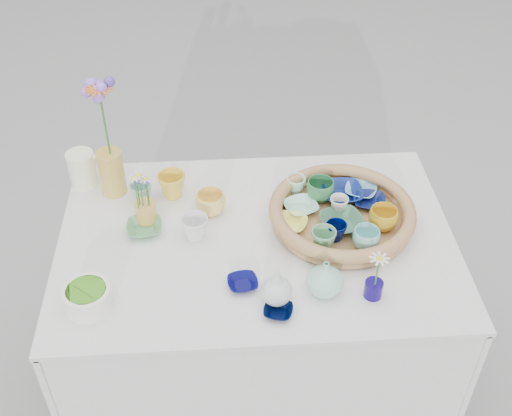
{
  "coord_description": "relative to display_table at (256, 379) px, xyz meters",
  "views": [
    {
      "loc": [
        -0.1,
        -1.5,
        2.16
      ],
      "look_at": [
        0.0,
        0.02,
        0.87
      ],
      "focal_mm": 45.0,
      "sensor_mm": 36.0,
      "label": 1
    }
  ],
  "objects": [
    {
      "name": "loose_ceramic_3",
      "position": [
        -0.19,
        0.01,
        0.81
      ],
      "size": [
        0.09,
        0.09,
        0.08
      ],
      "primitive_type": "imported",
      "rotation": [
        0.0,
        0.0,
        -0.01
      ],
      "color": "white",
      "rests_on": "display_table"
    },
    {
      "name": "tray_ceramic_7",
      "position": [
        0.28,
        0.09,
        0.81
      ],
      "size": [
        0.07,
        0.07,
        0.06
      ],
      "primitive_type": "imported",
      "rotation": [
        0.0,
        0.0,
        0.16
      ],
      "color": "silver",
      "rests_on": "wicker_tray"
    },
    {
      "name": "tray_ceramic_3",
      "position": [
        0.27,
        0.01,
        0.8
      ],
      "size": [
        0.16,
        0.16,
        0.03
      ],
      "primitive_type": "imported",
      "rotation": [
        0.0,
        0.0,
        0.23
      ],
      "color": "#3D7351",
      "rests_on": "wicker_tray"
    },
    {
      "name": "daisy_cup",
      "position": [
        -0.35,
        0.1,
        0.8
      ],
      "size": [
        0.09,
        0.09,
        0.07
      ],
      "primitive_type": "cylinder",
      "rotation": [
        0.0,
        0.0,
        0.33
      ],
      "color": "#EAAB4D",
      "rests_on": "display_table"
    },
    {
      "name": "fluted_bowl",
      "position": [
        -0.49,
        -0.26,
        0.8
      ],
      "size": [
        0.14,
        0.14,
        0.07
      ],
      "primitive_type": null,
      "rotation": [
        0.0,
        0.0,
        0.01
      ],
      "color": "white",
      "rests_on": "display_table"
    },
    {
      "name": "tall_vase_yellow",
      "position": [
        -0.47,
        0.27,
        0.85
      ],
      "size": [
        0.11,
        0.11,
        0.16
      ],
      "primitive_type": "cylinder",
      "rotation": [
        0.0,
        0.0,
        -0.42
      ],
      "color": "gold",
      "rests_on": "display_table"
    },
    {
      "name": "daisy_posy",
      "position": [
        -0.35,
        0.1,
        0.91
      ],
      "size": [
        0.09,
        0.09,
        0.13
      ],
      "primitive_type": null,
      "rotation": [
        0.0,
        0.0,
        -0.17
      ],
      "color": "silver",
      "rests_on": "daisy_cup"
    },
    {
      "name": "gerbera",
      "position": [
        -0.47,
        0.26,
        1.05
      ],
      "size": [
        0.1,
        0.1,
        0.26
      ],
      "primitive_type": null,
      "rotation": [
        0.0,
        0.0,
        -0.0
      ],
      "color": "orange",
      "rests_on": "tall_vase_yellow"
    },
    {
      "name": "tray_ceramic_1",
      "position": [
        0.38,
        0.12,
        0.8
      ],
      "size": [
        0.12,
        0.12,
        0.03
      ],
      "primitive_type": "imported",
      "rotation": [
        0.0,
        0.0,
        -0.21
      ],
      "color": "#0F1952",
      "rests_on": "wicker_tray"
    },
    {
      "name": "loose_ceramic_0",
      "position": [
        -0.27,
        0.23,
        0.81
      ],
      "size": [
        0.12,
        0.12,
        0.09
      ],
      "primitive_type": "imported",
      "rotation": [
        0.0,
        0.0,
        -0.24
      ],
      "color": "yellow",
      "rests_on": "display_table"
    },
    {
      "name": "loose_ceramic_2",
      "position": [
        -0.36,
        0.05,
        0.78
      ],
      "size": [
        0.12,
        0.12,
        0.03
      ],
      "primitive_type": "imported",
      "rotation": [
        0.0,
        0.0,
        0.08
      ],
      "color": "#5DA56B",
      "rests_on": "display_table"
    },
    {
      "name": "tray_ceramic_10",
      "position": [
        0.11,
        0.02,
        0.8
      ],
      "size": [
        0.13,
        0.13,
        0.02
      ],
      "primitive_type": "imported",
      "rotation": [
        0.0,
        0.0,
        -0.43
      ],
      "color": "#FFFB63",
      "rests_on": "wicker_tray"
    },
    {
      "name": "bud_vase_cobalt",
      "position": [
        0.32,
        -0.27,
        0.79
      ],
      "size": [
        0.07,
        0.07,
        0.05
      ],
      "primitive_type": "cylinder",
      "rotation": [
        0.0,
        0.0,
        0.43
      ],
      "color": "#120659",
      "rests_on": "display_table"
    },
    {
      "name": "hydrangea",
      "position": [
        -0.47,
        0.27,
        1.04
      ],
      "size": [
        0.09,
        0.09,
        0.31
      ],
      "primitive_type": null,
      "rotation": [
        0.0,
        0.0,
        -0.04
      ],
      "color": "#5342A6",
      "rests_on": "tall_vase_yellow"
    },
    {
      "name": "wicker_tray",
      "position": [
        0.28,
        0.05,
        0.8
      ],
      "size": [
        0.47,
        0.47,
        0.08
      ],
      "primitive_type": null,
      "color": "olive",
      "rests_on": "display_table"
    },
    {
      "name": "tray_ceramic_12",
      "position": [
        0.22,
        0.16,
        0.82
      ],
      "size": [
        0.09,
        0.09,
        0.07
      ],
      "primitive_type": "imported",
      "rotation": [
        0.0,
        0.0,
        -0.0
      ],
      "color": "#2E7644",
      "rests_on": "wicker_tray"
    },
    {
      "name": "display_table",
      "position": [
        0.0,
        0.0,
        0.0
      ],
      "size": [
        1.26,
        0.86,
        0.77
      ],
      "primitive_type": null,
      "color": "white",
      "rests_on": "ground"
    },
    {
      "name": "loose_ceramic_1",
      "position": [
        -0.14,
        0.13,
        0.8
      ],
      "size": [
        0.13,
        0.13,
        0.08
      ],
      "primitive_type": "imported",
      "rotation": [
        0.0,
        0.0,
        -0.36
      ],
      "color": "#FFD567",
      "rests_on": "display_table"
    },
    {
      "name": "tray_ceramic_6",
      "position": [
        0.15,
        0.2,
        0.81
      ],
      "size": [
        0.08,
        0.08,
        0.06
      ],
      "primitive_type": "imported",
      "rotation": [
        0.0,
        0.0,
        -0.29
      ],
      "color": "#B4F1D9",
      "rests_on": "wicker_tray"
    },
    {
      "name": "tray_ceramic_8",
      "position": [
        0.37,
        0.18,
        0.8
      ],
      "size": [
        0.14,
        0.14,
        0.03
      ],
      "primitive_type": "imported",
      "rotation": [
        0.0,
        0.0,
        -0.41
      ],
      "color": "#7AD1F2",
      "rests_on": "wicker_tray"
    },
    {
      "name": "loose_ceramic_4",
      "position": [
        -0.05,
        -0.21,
        0.78
      ],
      "size": [
        0.1,
        0.1,
        0.02
      ],
      "primitive_type": "imported",
      "rotation": [
        0.0,
        0.0,
        0.15
      ],
      "color": "#090A4E",
      "rests_on": "display_table"
    },
    {
      "name": "loose_ceramic_6",
      "position": [
        0.04,
        -0.32,
        0.78
      ],
      "size": [
        0.1,
        0.1,
        0.02
      ],
      "primitive_type": "imported",
      "rotation": [
        0.0,
        0.0,
        -0.28
      ],
      "color": "black",
      "rests_on": "display_table"
    },
    {
      "name": "tray_ceramic_2",
      "position": [
        0.4,
        -0.0,
        0.82
      ],
      "size": [
        0.1,
        0.1,
        0.07
      ],
      "primitive_type": "imported",
      "rotation": [
        0.0,
        0.0,
        0.03
      ],
      "color": "gold",
      "rests_on": "wicker_tray"
    },
    {
      "name": "tray_ceramic_0",
      "position": [
        0.3,
        0.16,
        0.8
      ],
      "size": [
        0.14,
        0.14,
        0.03
      ],
      "primitive_type": "imported",
      "rotation": [
        0.0,
        0.0,
        0.03
      ],
      "color": "navy",
      "rests_on": "wicker_tray"
    },
    {
      "name": "white_pitcher",
      "position": [
        -0.58,
        0.32,
        0.83
      ],
      "size": [
        0.15,
        0.12,
        0.13
      ],
      "primitive_type": null,
      "rotation": [
        0.0,
        0.0,
        0.24
      ],
      "color": "white",
      "rests_on": "display_table"
    },
    {
      "name": "tray_ceramic_9",
      "position": [
        0.25,
        -0.04,
        0.81
      ],
      "size": [
        0.09,
        0.09,
        0.06
      ],
      "primitive_type": "imported",
      "rotation": [
        0.0,
        0.0,
        0.42
      ],
      "color": "#00073D",
      "rests_on": "wicker_tray"
    },
    {
      "name": "tray_ceramic_4",
      "position": [
        0.2,
        -0.08,
        0.82
      ],
      "size": [
        0.1,
        0.1,
        0.07
      ],
      "primitive_type": "imported",
      "rotation": [
        0.0,
        0.0,
        0.36
      ],
      "color": "#65A675",
      "rests_on": "wicker_tray"
    },
    {
      "name": "loose_ceramic_5",
      "position": [
        -0.38,
        0.21,
        0.8
      ],
      "size": [
        0.08,
        0.08,
        0.07
      ],
      "primitive_type": "imported",
      "rotation": [
        0.0,
        0.0,
        -0.05
      ],
      "color": "#84B5B3",
      "rests_on": "display_table"
    },
    {
      "name": "bud_vase_seafoam",
      "position": [
        0.18,
        -0.24,
        0.82
      ],
      "size": [
        0.13,
        0.13,
        0.11
      ],
      "primitive_type": "imported",
      "rotation": [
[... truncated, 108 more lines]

